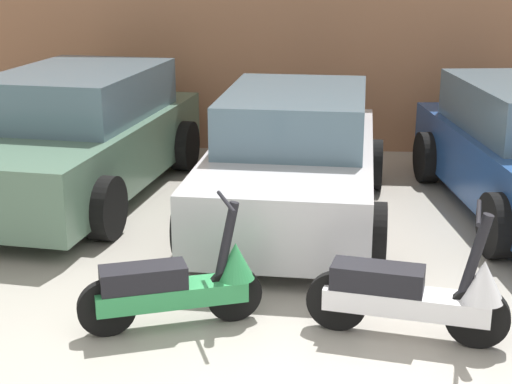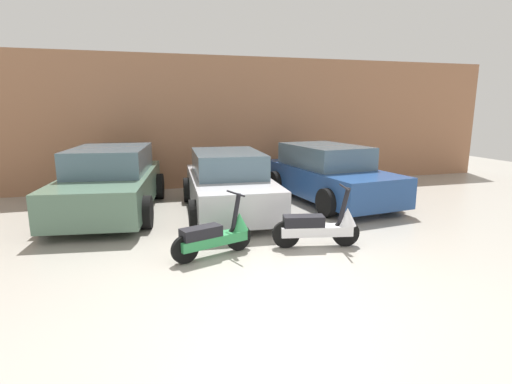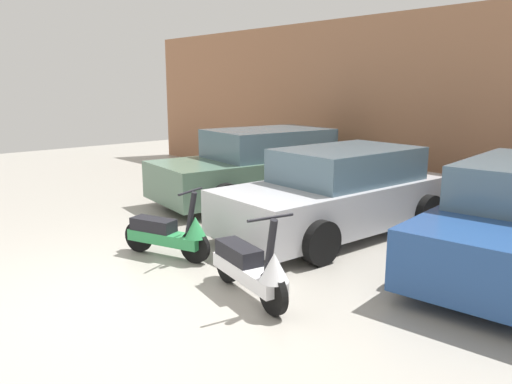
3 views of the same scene
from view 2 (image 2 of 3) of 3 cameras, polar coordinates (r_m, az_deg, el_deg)
ground_plane at (r=5.66m, az=4.19°, el=-12.82°), size 28.00×28.00×0.00m
wall_back at (r=12.10m, az=-7.58°, el=9.78°), size 19.60×0.12×3.85m
scooter_front_left at (r=6.52m, az=-5.69°, el=-6.07°), size 1.38×0.72×1.01m
scooter_front_right at (r=6.98m, az=9.14°, el=-4.79°), size 1.50×0.63×1.06m
car_rear_left at (r=9.69m, az=-20.07°, el=1.37°), size 2.56×4.57×1.48m
car_rear_center at (r=9.19m, az=-3.92°, el=1.23°), size 2.17×4.16×1.38m
car_rear_right at (r=10.46m, az=10.26°, el=2.49°), size 2.41×4.37×1.42m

